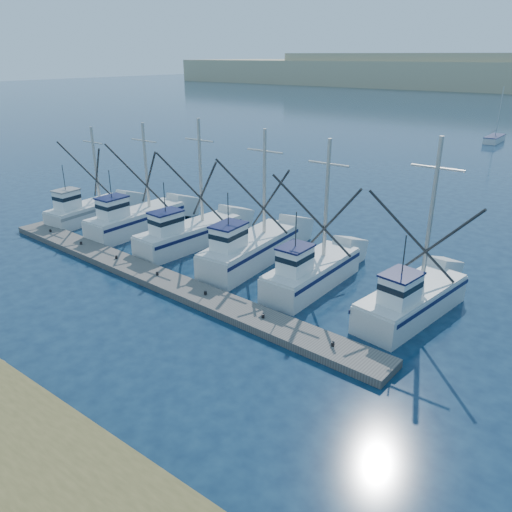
{
  "coord_description": "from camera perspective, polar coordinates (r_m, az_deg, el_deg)",
  "views": [
    {
      "loc": [
        12.44,
        -11.91,
        12.43
      ],
      "look_at": [
        -2.73,
        8.0,
        2.3
      ],
      "focal_mm": 35.0,
      "sensor_mm": 36.0,
      "label": 1
    }
  ],
  "objects": [
    {
      "name": "trawler_fleet",
      "position": [
        32.59,
        -4.52,
        1.38
      ],
      "size": [
        29.72,
        8.51,
        8.93
      ],
      "color": "silver",
      "rests_on": "ground"
    },
    {
      "name": "sailboat_far",
      "position": [
        85.99,
        25.58,
        11.97
      ],
      "size": [
        1.82,
        6.03,
        8.1
      ],
      "rotation": [
        0.0,
        0.0,
        -0.0
      ],
      "color": "silver",
      "rests_on": "ground"
    },
    {
      "name": "ground",
      "position": [
        21.24,
        -7.46,
        -14.0
      ],
      "size": [
        500.0,
        500.0,
        0.0
      ],
      "primitive_type": "plane",
      "color": "#0B1D34",
      "rests_on": "ground"
    },
    {
      "name": "floating_dock",
      "position": [
        29.96,
        -11.18,
        -2.51
      ],
      "size": [
        29.8,
        3.26,
        0.4
      ],
      "primitive_type": "cube",
      "rotation": [
        0.0,
        0.0,
        -0.04
      ],
      "color": "#625E58",
      "rests_on": "ground"
    }
  ]
}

